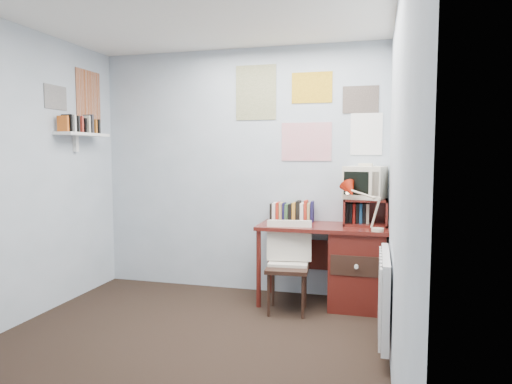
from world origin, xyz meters
TOP-DOWN VIEW (x-y plane):
  - ground at (0.00, 0.00)m, footprint 3.50×3.50m
  - back_wall at (0.00, 1.75)m, footprint 3.00×0.02m
  - right_wall at (1.50, 0.00)m, footprint 0.02×3.50m
  - desk at (1.17, 1.48)m, footprint 1.20×0.55m
  - desk_chair at (0.63, 1.18)m, footprint 0.44×0.42m
  - desk_lamp at (1.40, 1.26)m, footprint 0.30×0.27m
  - tv_riser at (1.29, 1.59)m, footprint 0.40×0.30m
  - crt_tv at (1.28, 1.61)m, footprint 0.42×0.40m
  - book_row at (0.66, 1.66)m, footprint 0.60×0.14m
  - radiator at (1.46, 0.55)m, footprint 0.09×0.80m
  - wall_shelf at (-1.40, 1.10)m, footprint 0.20×0.62m
  - posters_back at (0.70, 1.74)m, footprint 1.20×0.01m
  - posters_left at (-1.49, 1.10)m, footprint 0.01×0.70m

SIDE VIEW (x-z plane):
  - ground at x=0.00m, z-range 0.00..0.00m
  - desk_chair at x=0.63m, z-range 0.00..0.80m
  - desk at x=1.17m, z-range 0.03..0.79m
  - radiator at x=1.46m, z-range 0.12..0.72m
  - book_row at x=0.66m, z-range 0.76..0.98m
  - tv_riser at x=1.29m, z-range 0.76..1.01m
  - desk_lamp at x=1.40m, z-range 0.76..1.14m
  - crt_tv at x=1.28m, z-range 1.01..1.34m
  - back_wall at x=0.00m, z-range 0.00..2.50m
  - right_wall at x=1.50m, z-range 0.00..2.50m
  - wall_shelf at x=-1.40m, z-range 1.50..1.74m
  - posters_back at x=0.70m, z-range 1.40..2.30m
  - posters_left at x=-1.49m, z-range 1.70..2.30m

